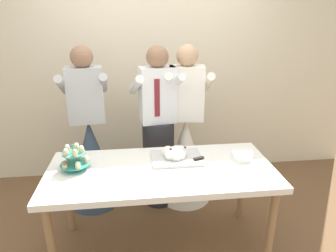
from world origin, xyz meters
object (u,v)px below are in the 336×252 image
at_px(main_cake_tray, 176,155).
at_px(person_groom, 158,138).
at_px(dessert_table, 161,176).
at_px(cupcake_stand, 74,159).
at_px(plate_stack, 242,155).
at_px(person_bride, 185,149).
at_px(person_guest, 91,152).

distance_m(main_cake_tray, person_groom, 0.57).
bearing_deg(main_cake_tray, dessert_table, -134.33).
height_order(cupcake_stand, main_cake_tray, cupcake_stand).
relative_size(plate_stack, person_bride, 0.11).
bearing_deg(main_cake_tray, plate_stack, -6.01).
relative_size(dessert_table, person_groom, 1.08).
bearing_deg(person_groom, dessert_table, -93.00).
distance_m(dessert_table, plate_stack, 0.71).
height_order(person_bride, person_guest, same).
distance_m(person_bride, person_guest, 0.98).
distance_m(plate_stack, person_groom, 0.90).
height_order(cupcake_stand, person_groom, person_groom).
height_order(main_cake_tray, plate_stack, main_cake_tray).
bearing_deg(plate_stack, person_guest, 152.88).
height_order(person_groom, person_bride, same).
relative_size(main_cake_tray, plate_stack, 2.41).
height_order(dessert_table, plate_stack, plate_stack).
bearing_deg(main_cake_tray, person_groom, 100.45).
xyz_separation_m(dessert_table, plate_stack, (0.70, 0.08, 0.11)).
bearing_deg(dessert_table, main_cake_tray, 45.67).
bearing_deg(person_guest, plate_stack, -27.12).
height_order(plate_stack, person_bride, person_bride).
bearing_deg(person_bride, person_guest, 177.60).
distance_m(plate_stack, person_bride, 0.78).
xyz_separation_m(cupcake_stand, person_guest, (0.02, 0.71, -0.28)).
bearing_deg(main_cake_tray, person_guest, 141.40).
xyz_separation_m(dessert_table, main_cake_tray, (0.14, 0.14, 0.12)).
relative_size(person_groom, person_bride, 1.00).
distance_m(main_cake_tray, person_bride, 0.66).
bearing_deg(person_guest, cupcake_stand, -91.45).
relative_size(person_groom, person_guest, 1.00).
relative_size(main_cake_tray, person_guest, 0.26).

